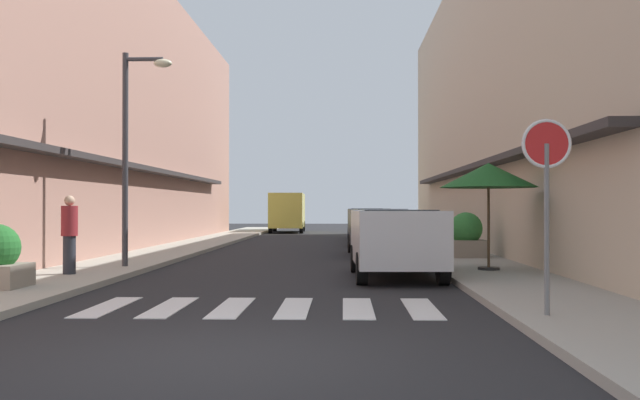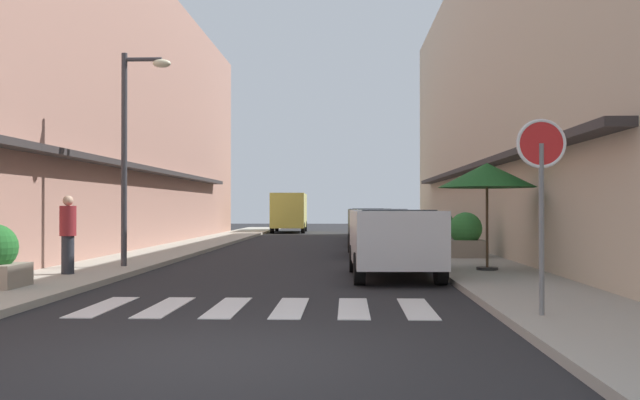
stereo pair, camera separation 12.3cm
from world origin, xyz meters
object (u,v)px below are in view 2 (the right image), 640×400
Objects in this scene: parked_car_far at (372,222)px; round_street_sign at (541,165)px; parked_car_distant at (368,220)px; street_lamp at (132,135)px; parked_car_mid at (379,226)px; planter_far at (441,230)px; cafe_umbrella at (487,176)px; delivery_van at (289,209)px; parked_car_near at (394,235)px; planter_midblock at (466,237)px; pedestrian_walking_near at (68,233)px.

parked_car_far is 18.80m from round_street_sign.
parked_car_distant is (0.00, 5.88, -0.00)m from parked_car_far.
parked_car_mid is at bearing 41.89° from street_lamp.
parked_car_mid is 4.26m from planter_far.
cafe_umbrella is at bearing -83.24° from parked_car_distant.
delivery_van is 1.07× the size of street_lamp.
planter_midblock is (2.35, 4.85, -0.23)m from parked_car_near.
parked_car_near is 0.75× the size of delivery_van.
delivery_van reaches higher than parked_car_distant.
parked_car_distant is at bearing 70.53° from street_lamp.
street_lamp is 12.66m from planter_far.
round_street_sign is 2.03× the size of planter_midblock.
pedestrian_walking_near is (-6.86, -13.43, 0.06)m from parked_car_far.
pedestrian_walking_near is at bearing 147.87° from round_street_sign.
delivery_van is (-4.50, 8.41, 0.49)m from parked_car_distant.
delivery_van is at bearing 113.47° from pedestrian_walking_near.
round_street_sign is at bearing -85.32° from parked_car_far.
parked_car_far is 1.03× the size of parked_car_distant.
cafe_umbrella is (2.14, -18.01, 1.30)m from parked_car_distant.
parked_car_mid is (-0.00, 6.95, 0.00)m from parked_car_near.
round_street_sign is at bearing -3.79° from pedestrian_walking_near.
parked_car_distant is at bearing 93.56° from round_street_sign.
parked_car_mid is at bearing 109.05° from cafe_umbrella.
planter_midblock is at bearing -41.72° from parked_car_mid.
pedestrian_walking_near is (-6.86, -7.49, 0.06)m from parked_car_mid.
parked_car_mid is 6.67m from cafe_umbrella.
street_lamp is (-6.12, 1.46, 2.33)m from parked_car_near.
planter_midblock is at bearing 85.61° from round_street_sign.
planter_far is (2.42, 10.45, -0.22)m from parked_car_near.
parked_car_far is 3.24× the size of planter_midblock.
parked_car_near is at bearing -80.59° from delivery_van.
round_street_sign is (6.03, -32.99, 0.67)m from delivery_van.
cafe_umbrella is (0.60, 6.58, 0.15)m from round_street_sign.
parked_car_near is at bearing 104.75° from round_street_sign.
parked_car_near is 6.12m from round_street_sign.
parked_car_far is at bearing 106.29° from planter_midblock.
parked_car_mid reaches higher than planter_far.
parked_car_distant is 1.56× the size of round_street_sign.
planter_midblock is at bearing 21.84° from street_lamp.
parked_car_far reaches higher than planter_midblock.
parked_car_far and parked_car_distant have the same top height.
parked_car_mid is 12.90m from round_street_sign.
parked_car_mid is 8.55m from street_lamp.
pedestrian_walking_near is at bearing -117.07° from parked_car_far.
street_lamp is at bearing 166.61° from parked_car_near.
planter_midblock is (2.35, -13.92, -0.23)m from parked_car_distant.
planter_midblock is at bearing -73.71° from parked_car_far.
parked_car_near is 18.77m from parked_car_distant.
round_street_sign is 2.03× the size of planter_far.
street_lamp is 4.03× the size of planter_midblock.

